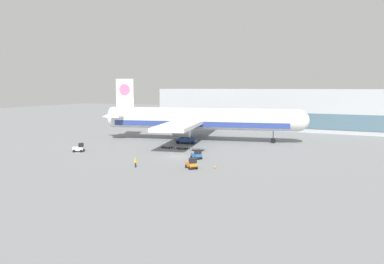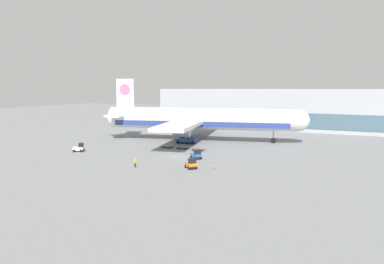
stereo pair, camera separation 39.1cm
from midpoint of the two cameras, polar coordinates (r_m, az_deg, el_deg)
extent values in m
plane|color=slate|center=(79.76, -2.17, -3.74)|extent=(400.00, 400.00, 0.00)
cube|color=#B2B7BC|center=(136.63, 13.73, 3.44)|extent=(90.00, 18.00, 14.00)
cube|color=slate|center=(127.99, 12.81, 1.83)|extent=(88.20, 0.20, 4.90)
cylinder|color=white|center=(102.56, 1.37, 2.06)|extent=(51.96, 17.44, 5.80)
cube|color=#2D428E|center=(102.67, 1.37, 1.33)|extent=(47.88, 16.39, 1.45)
sphere|color=white|center=(100.65, 16.03, 1.71)|extent=(5.68, 5.68, 5.68)
cone|color=white|center=(110.72, -11.94, 2.27)|extent=(7.46, 6.81, 5.51)
cube|color=white|center=(108.71, -10.03, 5.87)|extent=(5.16, 1.61, 8.00)
cylinder|color=pink|center=(108.70, -10.04, 6.38)|extent=(3.24, 1.26, 3.20)
cube|color=white|center=(109.40, -10.47, 2.55)|extent=(6.45, 13.48, 0.50)
cube|color=white|center=(103.17, -0.05, 1.69)|extent=(18.68, 48.56, 0.90)
cylinder|color=#9EA0A5|center=(93.61, -1.43, 0.05)|extent=(4.73, 3.68, 2.80)
cylinder|color=#9EA0A5|center=(113.14, 1.10, 1.22)|extent=(4.73, 3.68, 2.80)
cylinder|color=#9EA0A5|center=(100.85, 12.43, -0.15)|extent=(0.36, 0.36, 4.00)
cylinder|color=black|center=(101.11, 12.40, -1.28)|extent=(1.47, 1.17, 1.30)
cylinder|color=#9EA0A5|center=(100.73, -1.32, 0.00)|extent=(0.36, 0.36, 4.00)
cylinder|color=black|center=(100.98, -1.32, -1.13)|extent=(1.47, 1.17, 1.30)
cylinder|color=#9EA0A5|center=(106.90, -0.48, 0.40)|extent=(0.36, 0.36, 4.00)
cylinder|color=black|center=(107.14, -0.48, -0.67)|extent=(1.47, 1.17, 1.30)
cube|color=#284C99|center=(98.11, -0.70, -1.27)|extent=(5.74, 4.10, 0.70)
cube|color=#B2B2B7|center=(97.64, -0.71, 0.96)|extent=(5.46, 3.90, 0.30)
cube|color=yellow|center=(97.59, -0.71, 1.28)|extent=(5.46, 3.90, 0.08)
cube|color=#284C99|center=(97.84, -0.71, -0.06)|extent=(4.19, 1.12, 3.61)
cube|color=#284C99|center=(97.84, -0.71, -0.06)|extent=(4.19, 1.12, 3.61)
cylinder|color=black|center=(99.17, 0.60, -1.39)|extent=(0.96, 0.55, 0.90)
cylinder|color=black|center=(96.28, 0.21, -1.64)|extent=(0.96, 0.55, 0.90)
cylinder|color=black|center=(100.07, -1.59, -1.32)|extent=(0.96, 0.55, 0.90)
cylinder|color=black|center=(97.20, -2.03, -1.56)|extent=(0.96, 0.55, 0.90)
cube|color=#2D66B7|center=(76.98, 0.76, -3.59)|extent=(2.69, 2.46, 0.80)
cube|color=black|center=(76.27, 1.01, -3.04)|extent=(1.45, 1.53, 0.90)
cube|color=black|center=(75.98, 1.22, -3.95)|extent=(0.85, 1.13, 0.24)
cylinder|color=black|center=(76.72, 1.51, -3.93)|extent=(0.63, 0.54, 0.60)
cylinder|color=black|center=(76.02, 0.61, -4.03)|extent=(0.63, 0.54, 0.60)
cylinder|color=black|center=(78.08, 0.91, -3.74)|extent=(0.63, 0.54, 0.60)
cylinder|color=black|center=(77.40, 0.01, -3.83)|extent=(0.63, 0.54, 0.60)
cube|color=silver|center=(89.24, -16.82, -2.44)|extent=(2.69, 2.33, 0.80)
cube|color=black|center=(88.95, -16.43, -1.90)|extent=(1.38, 1.52, 0.90)
cube|color=black|center=(88.99, -16.05, -2.62)|extent=(0.74, 1.18, 0.24)
cylinder|color=black|center=(89.78, -16.20, -2.63)|extent=(0.64, 0.50, 0.60)
cylinder|color=black|center=(88.44, -16.42, -2.77)|extent=(0.64, 0.50, 0.60)
cylinder|color=black|center=(90.17, -17.20, -2.62)|extent=(0.64, 0.50, 0.60)
cylinder|color=black|center=(88.84, -17.43, -2.77)|extent=(0.64, 0.50, 0.60)
cube|color=orange|center=(67.90, -0.01, -5.00)|extent=(2.65, 2.58, 0.80)
cube|color=black|center=(67.14, 0.20, -4.40)|extent=(1.50, 1.52, 0.90)
cube|color=black|center=(66.85, 0.39, -5.44)|extent=(0.96, 1.04, 0.24)
cylinder|color=black|center=(67.52, 0.80, -5.42)|extent=(0.61, 0.58, 0.60)
cylinder|color=black|center=(67.00, -0.31, -5.51)|extent=(0.61, 0.58, 0.60)
cylinder|color=black|center=(68.97, 0.28, -5.16)|extent=(0.61, 0.58, 0.60)
cylinder|color=black|center=(68.47, -0.81, -5.25)|extent=(0.61, 0.58, 0.60)
cube|color=#56565B|center=(90.81, -3.72, -2.18)|extent=(2.86, 1.62, 0.12)
cube|color=#56565B|center=(89.99, -2.67, -2.26)|extent=(0.90, 0.12, 0.08)
cylinder|color=black|center=(90.98, -2.98, -2.32)|extent=(0.37, 0.16, 0.36)
cylinder|color=black|center=(89.85, -3.34, -2.43)|extent=(0.37, 0.16, 0.36)
cylinder|color=black|center=(91.86, -4.08, -2.23)|extent=(0.37, 0.16, 0.36)
cylinder|color=black|center=(90.74, -4.45, -2.35)|extent=(0.37, 0.16, 0.36)
cube|color=#56565B|center=(89.21, -1.35, -2.33)|extent=(2.86, 1.62, 0.12)
cube|color=#56565B|center=(88.46, -0.26, -2.41)|extent=(0.90, 0.12, 0.08)
cylinder|color=black|center=(89.42, -0.60, -2.47)|extent=(0.37, 0.16, 0.36)
cylinder|color=black|center=(88.28, -0.94, -2.59)|extent=(0.37, 0.16, 0.36)
cylinder|color=black|center=(90.23, -1.74, -2.38)|extent=(0.37, 0.16, 0.36)
cylinder|color=black|center=(89.10, -2.09, -2.50)|extent=(0.37, 0.16, 0.36)
cube|color=#56565B|center=(86.62, 1.02, -2.61)|extent=(2.86, 1.62, 0.12)
cube|color=#56565B|center=(85.94, 2.16, -2.69)|extent=(0.90, 0.12, 0.08)
cylinder|color=black|center=(86.88, 1.78, -2.74)|extent=(0.37, 0.16, 0.36)
cylinder|color=black|center=(85.71, 1.47, -2.87)|extent=(0.37, 0.16, 0.36)
cylinder|color=black|center=(87.61, 0.59, -2.66)|extent=(0.37, 0.16, 0.36)
cylinder|color=black|center=(86.46, 0.26, -2.79)|extent=(0.37, 0.16, 0.36)
cylinder|color=black|center=(69.75, -8.48, -4.99)|extent=(0.14, 0.14, 0.85)
cylinder|color=black|center=(69.58, -8.56, -5.02)|extent=(0.14, 0.14, 0.85)
cube|color=yellow|center=(69.52, -8.53, -4.41)|extent=(0.25, 0.38, 0.64)
cylinder|color=yellow|center=(69.72, -8.43, -4.35)|extent=(0.09, 0.09, 0.57)
cylinder|color=yellow|center=(69.30, -8.62, -4.42)|extent=(0.09, 0.09, 0.57)
sphere|color=#DBB28E|center=(69.43, -8.53, -4.05)|extent=(0.23, 0.23, 0.23)
sphere|color=yellow|center=(69.42, -8.53, -4.00)|extent=(0.22, 0.22, 0.22)
cube|color=black|center=(68.38, 3.59, -5.52)|extent=(0.40, 0.40, 0.04)
cone|color=orange|center=(68.31, 3.59, -5.26)|extent=(0.32, 0.32, 0.59)
cylinder|color=white|center=(68.30, 3.59, -5.23)|extent=(0.19, 0.19, 0.08)
camera|label=1|loc=(0.20, -89.87, 0.02)|focal=35.00mm
camera|label=2|loc=(0.20, 90.13, -0.02)|focal=35.00mm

